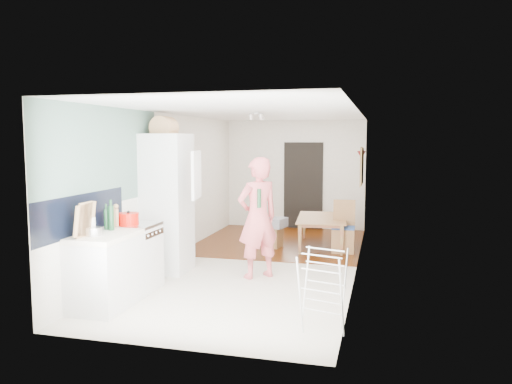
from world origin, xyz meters
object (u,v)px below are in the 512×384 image
at_px(person, 258,207).
at_px(dining_table, 323,234).
at_px(drying_rack, 323,291).
at_px(stool, 273,237).
at_px(dining_chair, 343,227).

bearing_deg(person, dining_table, -149.91).
relative_size(dining_table, drying_rack, 1.56).
relative_size(dining_table, stool, 3.46).
bearing_deg(person, drying_rack, 78.81).
xyz_separation_m(person, dining_table, (0.70, 2.40, -0.82)).
bearing_deg(dining_chair, stool, 175.06).
distance_m(dining_chair, stool, 1.37).
xyz_separation_m(person, drying_rack, (1.19, -1.87, -0.62)).
distance_m(dining_table, dining_chair, 0.63).
distance_m(person, dining_table, 2.63).
relative_size(person, drying_rack, 2.41).
height_order(dining_chair, drying_rack, dining_chair).
bearing_deg(dining_table, drying_rack, -179.20).
relative_size(person, dining_table, 1.55).
xyz_separation_m(dining_chair, stool, (-1.34, 0.08, -0.28)).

